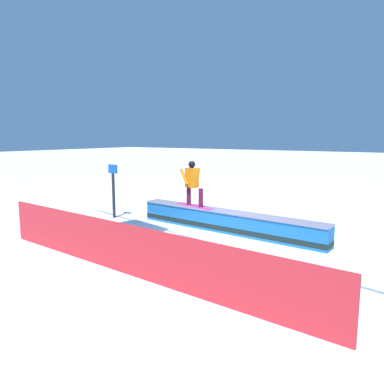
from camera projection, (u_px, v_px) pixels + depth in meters
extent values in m
plane|color=white|center=(226.00, 232.00, 11.05)|extent=(120.00, 120.00, 0.00)
cube|color=blue|center=(227.00, 222.00, 11.01)|extent=(6.14, 0.94, 0.60)
cube|color=black|center=(227.00, 227.00, 11.03)|extent=(6.15, 0.95, 0.14)
cube|color=#8F879F|center=(227.00, 211.00, 10.96)|extent=(6.14, 1.00, 0.04)
cube|color=#C93094|center=(195.00, 206.00, 11.68)|extent=(1.50, 0.62, 0.01)
cylinder|color=maroon|center=(189.00, 196.00, 11.85)|extent=(0.17, 0.17, 0.57)
cylinder|color=maroon|center=(201.00, 198.00, 11.43)|extent=(0.17, 0.17, 0.57)
cube|color=orange|center=(192.00, 178.00, 11.65)|extent=(0.45, 0.33, 0.61)
sphere|color=black|center=(192.00, 164.00, 11.58)|extent=(0.22, 0.22, 0.22)
cylinder|color=orange|center=(184.00, 177.00, 11.67)|extent=(0.39, 0.18, 0.51)
cylinder|color=orange|center=(198.00, 177.00, 11.68)|extent=(0.18, 0.13, 0.56)
cube|color=red|center=(130.00, 250.00, 7.57)|extent=(8.80, 0.69, 1.05)
cylinder|color=#262628|center=(114.00, 196.00, 12.87)|extent=(0.10, 0.10, 1.56)
cube|color=blue|center=(113.00, 169.00, 12.72)|extent=(0.40, 0.04, 0.30)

